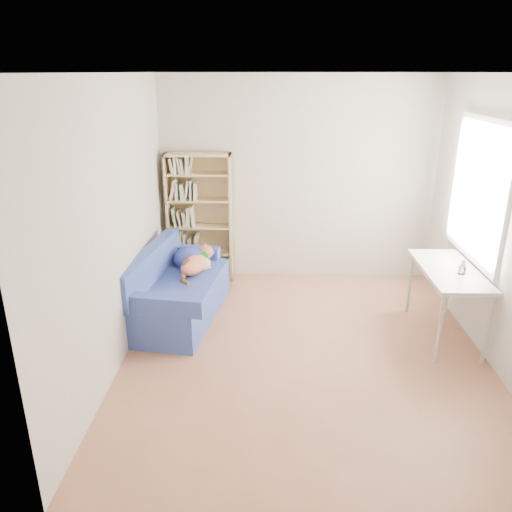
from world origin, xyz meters
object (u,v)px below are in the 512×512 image
at_px(bookshelf, 200,223).
at_px(pen_cup, 462,269).
at_px(sofa, 178,289).
at_px(desk, 449,276).

xyz_separation_m(bookshelf, pen_cup, (2.78, -1.62, 0.04)).
bearing_deg(pen_cup, bookshelf, 149.77).
bearing_deg(bookshelf, pen_cup, -30.23).
height_order(sofa, bookshelf, bookshelf).
relative_size(bookshelf, pen_cup, 11.37).
bearing_deg(desk, pen_cup, -61.95).
xyz_separation_m(sofa, desk, (2.84, -0.39, 0.36)).
distance_m(bookshelf, desk, 3.10).
distance_m(desk, pen_cup, 0.20).
height_order(sofa, pen_cup, pen_cup).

